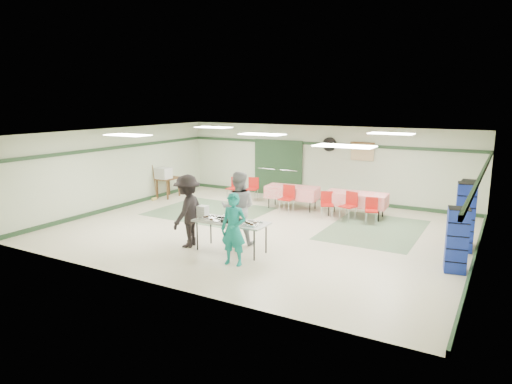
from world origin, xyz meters
The scene contains 42 objects.
floor centered at (0.00, 0.00, 0.00)m, with size 11.00×11.00×0.00m, color #BFB69A.
ceiling centered at (0.00, 0.00, 2.70)m, with size 11.00×11.00×0.00m, color white.
wall_back centered at (0.00, 4.50, 1.35)m, with size 11.00×11.00×0.00m, color #B2BEA2.
wall_front centered at (0.00, -4.50, 1.35)m, with size 11.00×11.00×0.00m, color #B2BEA2.
wall_left centered at (-5.50, 0.00, 1.35)m, with size 9.00×9.00×0.00m, color #B2BEA2.
wall_right centered at (5.50, 0.00, 1.35)m, with size 9.00×9.00×0.00m, color #B2BEA2.
trim_back centered at (0.00, 4.47, 2.05)m, with size 11.00×0.06×0.10m, color #1F3A21.
baseboard_back centered at (0.00, 4.47, 0.06)m, with size 11.00×0.06×0.12m, color #1F3A21.
trim_left centered at (-5.47, 0.00, 2.05)m, with size 9.00×0.06×0.10m, color #1F3A21.
baseboard_left centered at (-5.47, 0.00, 0.06)m, with size 9.00×0.06×0.12m, color #1F3A21.
trim_right centered at (5.47, 0.00, 2.05)m, with size 9.00×0.06×0.10m, color #1F3A21.
baseboard_right centered at (5.47, 0.00, 0.06)m, with size 9.00×0.06×0.12m, color #1F3A21.
green_patch_a centered at (-2.50, 1.00, 0.00)m, with size 3.50×3.00×0.01m, color #5F7B5A.
green_patch_b centered at (2.80, 1.50, 0.00)m, with size 2.50×3.50×0.01m, color #5F7B5A.
double_door_left centered at (-2.20, 4.44, 1.05)m, with size 0.90×0.06×2.10m, color gray.
double_door_right centered at (-1.25, 4.44, 1.05)m, with size 0.90×0.06×2.10m, color gray.
door_frame centered at (-1.73, 4.42, 1.05)m, with size 2.00×0.03×2.15m, color #1F3A21.
wall_fan centered at (0.30, 4.44, 2.05)m, with size 0.50×0.50×0.10m, color black.
scroll_banner centered at (1.50, 4.44, 1.85)m, with size 0.80×0.02×0.60m, color tan.
serving_table centered at (0.29, -2.07, 0.72)m, with size 1.84×0.77×0.76m.
sheet_tray_right centered at (0.78, -2.13, 0.77)m, with size 0.58×0.44×0.02m, color silver.
sheet_tray_mid centered at (0.18, -1.93, 0.77)m, with size 0.63×0.48×0.02m, color silver.
sheet_tray_left centered at (-0.21, -2.18, 0.77)m, with size 0.57×0.43×0.02m, color silver.
baking_pan centered at (0.40, -2.15, 0.80)m, with size 0.50×0.31×0.08m, color black.
foam_box_stack centered at (-0.55, -2.05, 0.90)m, with size 0.24×0.22×0.27m, color white.
volunteer_teal centered at (0.81, -2.79, 0.81)m, with size 0.59×0.39×1.62m, color #13827B.
volunteer_grey centered at (0.09, -1.43, 0.93)m, with size 0.90×0.70×1.85m, color gray.
volunteer_dark centered at (-0.88, -2.24, 0.90)m, with size 1.17×0.67×1.81m, color black.
dining_table_a centered at (1.88, 2.69, 0.57)m, with size 1.91×0.93×0.77m.
dining_table_b centered at (-0.32, 2.69, 0.57)m, with size 1.80×0.93×0.77m.
chair_a centered at (1.86, 2.12, 0.54)m, with size 0.52×0.52×0.89m.
chair_b centered at (1.14, 2.11, 0.50)m, with size 0.51×0.51×0.82m.
chair_c centered at (2.53, 2.11, 0.48)m, with size 0.46×0.46×0.78m.
chair_d centered at (-0.22, 2.13, 0.55)m, with size 0.42×0.42×0.90m.
chair_loose_a centered at (-2.11, 3.17, 0.51)m, with size 0.46×0.46×0.83m.
chair_loose_b centered at (-2.79, 2.97, 0.49)m, with size 0.41×0.41×0.81m.
crate_stack_blue_a centered at (5.15, 0.73, 0.84)m, with size 0.43×0.43×1.68m, color navy.
crate_stack_red centered at (5.15, 1.25, 0.83)m, with size 0.37×0.37×1.66m, color #A61012.
crate_stack_blue_b centered at (5.15, -0.85, 0.70)m, with size 0.43×0.43×1.40m, color navy.
printer_table centered at (-5.15, 2.07, 0.64)m, with size 0.65×0.94×0.74m.
office_printer centered at (-5.15, 1.83, 0.95)m, with size 0.51×0.45×0.40m, color #B0AFAB.
broom centered at (-5.23, 1.42, 0.67)m, with size 0.03×0.03×1.29m, color brown.
Camera 1 is at (5.99, -10.95, 3.60)m, focal length 32.00 mm.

